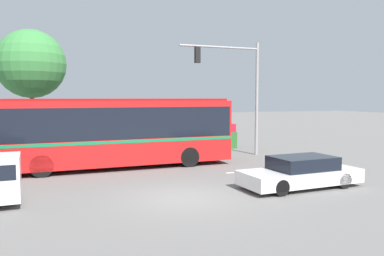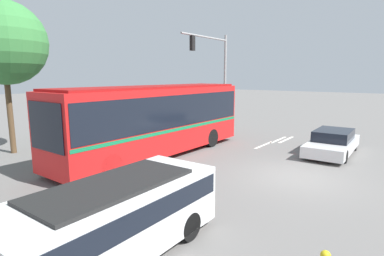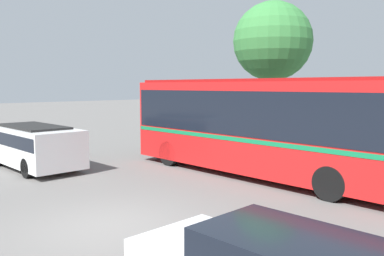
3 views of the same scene
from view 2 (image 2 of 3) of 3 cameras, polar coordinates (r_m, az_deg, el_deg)
ground_plane at (r=12.80m, az=18.83°, el=-8.65°), size 140.00×140.00×0.00m
city_bus at (r=15.14m, az=-6.65°, el=2.16°), size 11.12×2.62×3.44m
sedan_foreground at (r=17.14m, az=24.68°, el=-2.47°), size 4.86×2.00×1.21m
suv_left_lane at (r=7.02m, az=-14.23°, el=-15.27°), size 5.04×2.10×1.68m
traffic_light_pole at (r=21.66m, az=4.52°, el=11.02°), size 5.09×0.24×6.79m
flowering_hedge at (r=21.97m, az=-6.98°, el=1.50°), size 8.19×1.05×1.69m
street_tree_left at (r=17.98m, az=-31.69°, el=13.31°), size 4.10×4.10×7.56m
lane_stripe_near at (r=19.92m, az=17.10°, el=-2.10°), size 2.40×0.16×0.01m
lane_stripe_mid at (r=19.74m, az=15.75°, el=-2.13°), size 2.40×0.16×0.01m
lane_stripe_far at (r=18.11m, az=13.27°, el=-3.07°), size 2.40×0.16×0.01m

